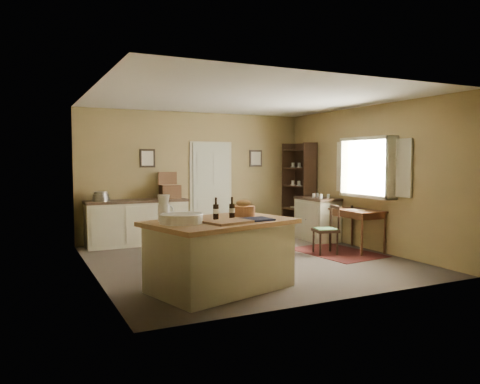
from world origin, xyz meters
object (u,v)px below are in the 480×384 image
object	(u,v)px
work_island	(220,253)
sideboard	(137,221)
desk_chair	(325,230)
writing_desk	(357,215)
right_cabinet	(317,218)
shelving_unit	(300,189)

from	to	relation	value
work_island	sideboard	world-z (taller)	work_island
sideboard	desk_chair	distance (m)	3.68
work_island	writing_desk	xyz separation A→B (m)	(3.33, 1.28, 0.19)
work_island	right_cabinet	size ratio (longest dim) A/B	2.09
work_island	writing_desk	bearing A→B (deg)	5.25
work_island	right_cabinet	bearing A→B (deg)	21.59
sideboard	shelving_unit	xyz separation A→B (m)	(3.70, -0.20, 0.55)
work_island	right_cabinet	world-z (taller)	work_island
sideboard	writing_desk	distance (m)	4.25
work_island	sideboard	size ratio (longest dim) A/B	1.05
desk_chair	shelving_unit	distance (m)	2.40
work_island	desk_chair	xyz separation A→B (m)	(2.61, 1.27, -0.06)
sideboard	desk_chair	bearing A→B (deg)	-39.78
work_island	sideboard	bearing A→B (deg)	77.62
work_island	shelving_unit	xyz separation A→B (m)	(3.48, 3.43, 0.55)
desk_chair	right_cabinet	bearing A→B (deg)	74.00
right_cabinet	work_island	bearing A→B (deg)	-142.63
sideboard	desk_chair	size ratio (longest dim) A/B	2.35
desk_chair	right_cabinet	world-z (taller)	right_cabinet
writing_desk	right_cabinet	distance (m)	1.28
work_island	desk_chair	distance (m)	2.91
work_island	desk_chair	bearing A→B (deg)	10.22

